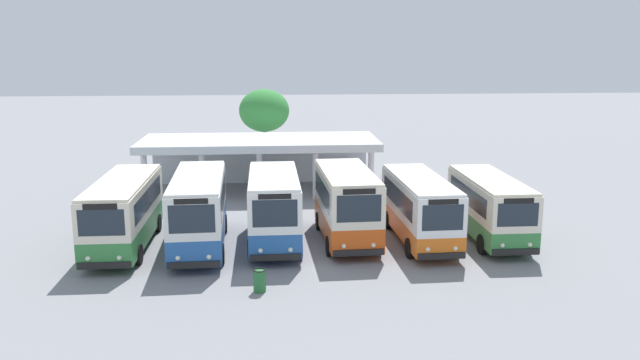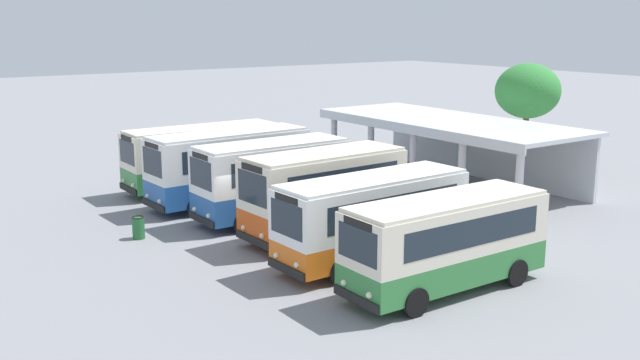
% 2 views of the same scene
% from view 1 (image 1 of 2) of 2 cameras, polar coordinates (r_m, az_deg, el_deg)
% --- Properties ---
extents(ground_plane, '(180.00, 180.00, 0.00)m').
position_cam_1_polar(ground_plane, '(28.57, -2.67, -6.96)').
color(ground_plane, gray).
extents(city_bus_nearest_orange, '(2.40, 8.04, 3.21)m').
position_cam_1_polar(city_bus_nearest_orange, '(30.83, -17.14, -2.61)').
color(city_bus_nearest_orange, black).
rests_on(city_bus_nearest_orange, ground).
extents(city_bus_second_in_row, '(2.62, 7.85, 3.42)m').
position_cam_1_polar(city_bus_second_in_row, '(29.90, -10.80, -2.52)').
color(city_bus_second_in_row, black).
rests_on(city_bus_second_in_row, ground).
extents(city_bus_middle_cream, '(2.47, 6.87, 3.39)m').
position_cam_1_polar(city_bus_middle_cream, '(29.92, -4.14, -2.36)').
color(city_bus_middle_cream, black).
rests_on(city_bus_middle_cream, ground).
extents(city_bus_fourth_amber, '(2.67, 6.85, 3.45)m').
position_cam_1_polar(city_bus_fourth_amber, '(30.40, 2.40, -2.04)').
color(city_bus_fourth_amber, black).
rests_on(city_bus_fourth_amber, ground).
extents(city_bus_fifth_blue, '(2.46, 7.54, 3.12)m').
position_cam_1_polar(city_bus_fifth_blue, '(30.70, 8.91, -2.35)').
color(city_bus_fifth_blue, black).
rests_on(city_bus_fifth_blue, ground).
extents(city_bus_far_end_green, '(2.32, 7.21, 3.03)m').
position_cam_1_polar(city_bus_far_end_green, '(31.82, 14.93, -2.19)').
color(city_bus_far_end_green, black).
rests_on(city_bus_far_end_green, ground).
extents(terminal_canopy, '(14.91, 5.87, 3.40)m').
position_cam_1_polar(terminal_canopy, '(41.35, -5.41, 2.78)').
color(terminal_canopy, silver).
rests_on(terminal_canopy, ground).
extents(waiting_chair_end_by_column, '(0.45, 0.45, 0.86)m').
position_cam_1_polar(waiting_chair_end_by_column, '(40.98, -5.97, -0.33)').
color(waiting_chair_end_by_column, slate).
rests_on(waiting_chair_end_by_column, ground).
extents(waiting_chair_second_from_end, '(0.45, 0.45, 0.86)m').
position_cam_1_polar(waiting_chair_second_from_end, '(40.99, -5.18, -0.31)').
color(waiting_chair_second_from_end, slate).
rests_on(waiting_chair_second_from_end, ground).
extents(waiting_chair_middle_seat, '(0.45, 0.45, 0.86)m').
position_cam_1_polar(waiting_chair_middle_seat, '(40.86, -4.39, -0.34)').
color(waiting_chair_middle_seat, slate).
rests_on(waiting_chair_middle_seat, ground).
extents(waiting_chair_fourth_seat, '(0.45, 0.45, 0.86)m').
position_cam_1_polar(waiting_chair_fourth_seat, '(40.96, -3.61, -0.30)').
color(waiting_chair_fourth_seat, slate).
rests_on(waiting_chair_fourth_seat, ground).
extents(roadside_tree_behind_canopy, '(3.61, 3.61, 6.11)m').
position_cam_1_polar(roadside_tree_behind_canopy, '(46.26, -5.01, 6.18)').
color(roadside_tree_behind_canopy, brown).
rests_on(roadside_tree_behind_canopy, ground).
extents(litter_bin_apron, '(0.49, 0.49, 0.90)m').
position_cam_1_polar(litter_bin_apron, '(24.82, -5.42, -8.92)').
color(litter_bin_apron, '#266633').
rests_on(litter_bin_apron, ground).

